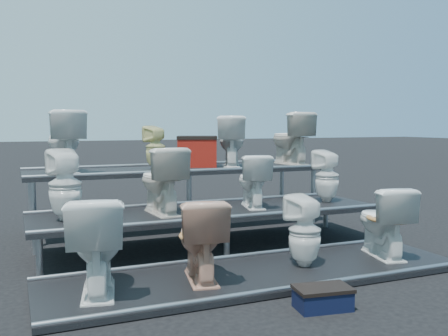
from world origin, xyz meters
name	(u,v)px	position (x,y,z in m)	size (l,w,h in m)	color
ground	(211,247)	(0.00, 0.00, 0.00)	(80.00, 80.00, 0.00)	black
tier_front	(260,275)	(0.00, -1.30, 0.03)	(4.20, 1.20, 0.06)	black
tier_mid	(211,229)	(0.00, 0.00, 0.23)	(4.20, 1.20, 0.46)	black
tier_back	(178,198)	(0.00, 1.30, 0.43)	(4.20, 1.20, 0.86)	black
toilet_0	(96,244)	(-1.55, -1.30, 0.48)	(0.47, 0.82, 0.84)	white
toilet_1	(200,239)	(-0.62, -1.30, 0.44)	(0.43, 0.75, 0.77)	tan
toilet_2	(305,231)	(0.50, -1.30, 0.42)	(0.33, 0.33, 0.72)	white
toilet_3	(383,221)	(1.49, -1.30, 0.45)	(0.43, 0.76, 0.77)	white
toilet_4	(65,185)	(-1.68, 0.00, 0.85)	(0.35, 0.36, 0.77)	white
toilet_5	(161,180)	(-0.62, 0.00, 0.85)	(0.43, 0.76, 0.78)	beige
toilet_6	(253,181)	(0.56, 0.00, 0.79)	(0.37, 0.65, 0.66)	white
toilet_7	(327,176)	(1.66, 0.00, 0.81)	(0.31, 0.32, 0.69)	white
toilet_8	(64,142)	(-1.56, 1.30, 1.27)	(0.45, 0.80, 0.81)	white
toilet_9	(155,147)	(-0.33, 1.30, 1.17)	(0.28, 0.28, 0.61)	beige
toilet_10	(231,141)	(0.84, 1.30, 1.24)	(0.42, 0.74, 0.75)	white
toilet_11	(290,138)	(1.86, 1.30, 1.27)	(0.46, 0.80, 0.82)	beige
red_crate	(197,153)	(0.35, 1.46, 1.06)	(0.57, 0.45, 0.41)	maroon
step_stool	(323,300)	(0.09, -2.24, 0.08)	(0.43, 0.26, 0.16)	black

